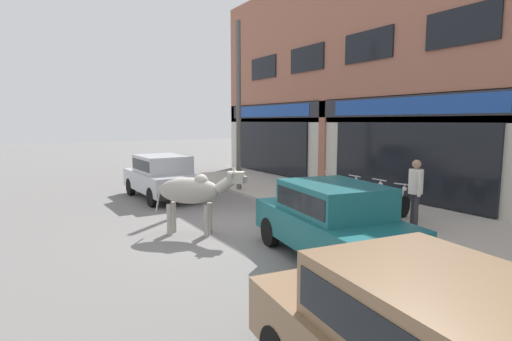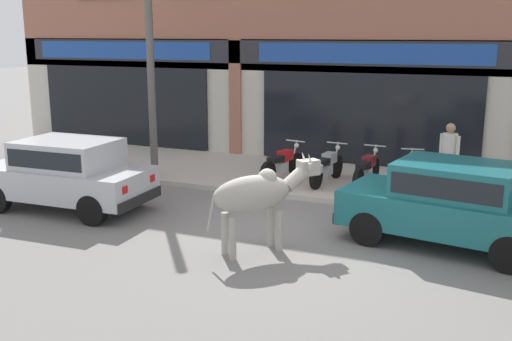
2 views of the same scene
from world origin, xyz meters
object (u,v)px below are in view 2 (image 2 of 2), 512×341
Objects in this scene: motorcycle_2 at (367,170)px; motorcycle_3 at (412,175)px; motorcycle_1 at (327,167)px; pedestrian at (449,152)px; cow at (258,194)px; car_1 at (67,171)px; car_0 at (451,200)px; utility_pole at (150,54)px; motorcycle_0 at (282,164)px.

motorcycle_3 is (1.03, -0.08, 0.00)m from motorcycle_2.
pedestrian reaches higher than motorcycle_1.
car_1 is (-4.57, 0.75, -0.19)m from cow.
motorcycle_3 is (1.82, 4.45, -0.50)m from cow.
cow is 4.84m from motorcycle_3.
car_0 is 7.74m from utility_pole.
car_0 is 3.11m from motorcycle_3.
utility_pole is at bearing -163.49° from motorcycle_0.
motorcycle_0 is 2.02m from motorcycle_2.
cow reaches higher than car_1.
motorcycle_0 and motorcycle_2 have the same top height.
utility_pole is (-5.03, -1.02, 2.58)m from motorcycle_2.
motorcycle_1 is at bearing 91.82° from cow.
car_0 is 3.67m from motorcycle_2.
car_1 is 8.01m from pedestrian.
motorcycle_0 is 4.07m from utility_pole.
car_1 is at bearing -173.93° from car_0.
utility_pole is at bearing -166.08° from motorcycle_1.
utility_pole is at bearing 83.11° from car_1.
pedestrian is at bearing -5.27° from motorcycle_2.
car_1 is 2.03× the size of motorcycle_3.
motorcycle_1 is 0.30× the size of utility_pole.
cow is at bearing -74.53° from motorcycle_0.
motorcycle_0 and motorcycle_1 have the same top height.
motorcycle_3 is at bearing 8.82° from utility_pole.
motorcycle_0 is at bearing 145.23° from car_0.
motorcycle_3 is at bearing -2.13° from motorcycle_1.
car_0 is 2.10× the size of motorcycle_3.
utility_pole is (-4.23, 3.51, 2.09)m from cow.
car_0 is 2.86m from pedestrian.
pedestrian is (-0.33, 2.83, 0.29)m from car_0.
motorcycle_1 is 1.00× the size of motorcycle_2.
cow is 0.30× the size of utility_pole.
car_0 is 4.27m from motorcycle_1.
cow is 4.63m from car_1.
motorcycle_2 is (5.36, 3.78, -0.31)m from car_1.
car_1 is 6.57m from motorcycle_2.
motorcycle_0 is at bearing -173.63° from motorcycle_1.
motorcycle_1 is (4.42, 3.77, -0.31)m from car_1.
motorcycle_0 is 0.99× the size of motorcycle_2.
motorcycle_2 is at bearing 125.16° from car_0.
motorcycle_3 is at bearing 0.88° from motorcycle_0.
motorcycle_0 is at bearing 47.49° from car_1.
motorcycle_0 is at bearing 105.47° from cow.
motorcycle_0 is 3.84m from pedestrian.
motorcycle_2 is 1.89m from pedestrian.
motorcycle_3 is 0.30× the size of utility_pole.
car_1 is (-7.47, -0.79, 0.00)m from car_0.
motorcycle_1 is 0.94m from motorcycle_2.
pedestrian is at bearing 96.58° from car_0.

